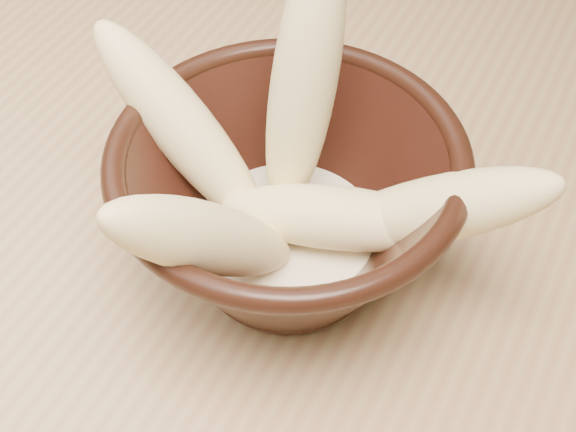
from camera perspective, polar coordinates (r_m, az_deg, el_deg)
The scene contains 8 objects.
table at distance 0.58m, azimuth 11.75°, elevation -9.34°, with size 1.20×0.80×0.75m.
bowl at distance 0.46m, azimuth 0.00°, elevation 0.76°, with size 0.20×0.20×0.11m.
milk_puddle at distance 0.48m, azimuth 0.00°, elevation -1.35°, with size 0.11×0.11×0.02m, color beige.
banana_upright at distance 0.44m, azimuth 1.14°, elevation 9.50°, with size 0.04×0.04×0.17m, color #E7D988.
banana_left at distance 0.47m, azimuth -7.57°, elevation 6.31°, with size 0.04×0.04×0.15m, color #E7D988.
banana_right at distance 0.44m, azimuth 10.28°, elevation 0.42°, with size 0.04×0.04×0.15m, color #E7D988.
banana_across at distance 0.45m, azimuth 3.23°, elevation -0.12°, with size 0.04×0.04×0.13m, color #E7D988.
banana_front at distance 0.40m, azimuth -5.79°, elevation -1.59°, with size 0.04×0.04×0.15m, color #E7D988.
Camera 1 is at (0.03, -0.31, 1.16)m, focal length 50.00 mm.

